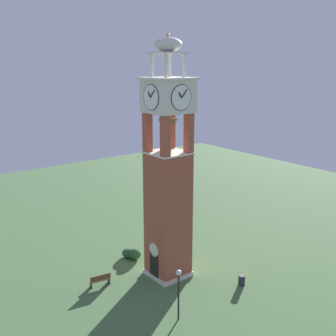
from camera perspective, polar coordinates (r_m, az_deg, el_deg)
ground at (r=34.77m, az=0.00°, el=-14.31°), size 80.00×80.00×0.00m
clock_tower at (r=31.79m, az=-0.00°, el=-2.00°), size 3.34×3.34×18.58m
park_bench at (r=33.39m, az=-9.25°, el=-14.86°), size 0.70×1.65×0.95m
lamp_post at (r=28.24m, az=1.46°, el=-15.71°), size 0.36×0.36×3.61m
trash_bin at (r=33.61m, az=10.02°, el=-14.85°), size 0.52×0.52×0.80m
shrub_near_entry at (r=37.51m, az=-5.32°, el=-11.46°), size 1.27×1.27×0.76m
shrub_left_of_tower at (r=37.09m, az=-4.60°, el=-11.62°), size 1.14×1.14×0.93m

